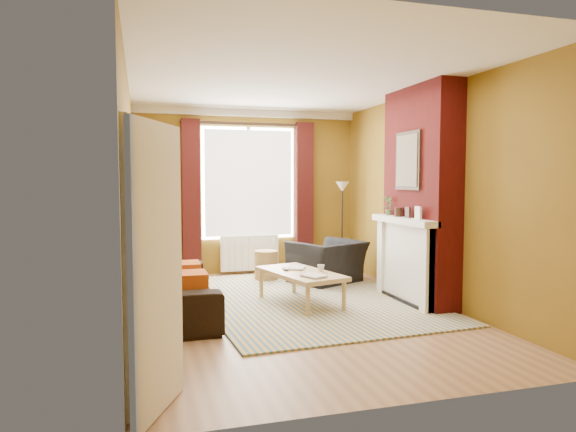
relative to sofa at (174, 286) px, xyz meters
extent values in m
plane|color=brown|center=(1.42, -0.27, -0.33)|extent=(5.50, 5.50, 0.00)
cube|color=brown|center=(1.42, 2.48, 1.07)|extent=(3.80, 0.02, 2.80)
cube|color=brown|center=(1.42, -3.02, 1.07)|extent=(3.80, 0.02, 2.80)
cube|color=brown|center=(3.32, -0.27, 1.07)|extent=(0.02, 5.50, 2.80)
cube|color=brown|center=(-0.48, -0.27, 1.07)|extent=(0.02, 5.50, 2.80)
cube|color=white|center=(1.42, -0.27, 2.47)|extent=(3.80, 5.50, 0.01)
cube|color=#430B09|center=(3.14, -0.27, 1.07)|extent=(0.35, 1.40, 2.80)
cube|color=white|center=(2.95, -0.27, 0.22)|extent=(0.12, 1.30, 1.10)
cube|color=white|center=(2.90, -0.27, 0.75)|extent=(0.22, 1.40, 0.08)
cube|color=white|center=(2.93, -0.85, 0.19)|extent=(0.16, 0.14, 1.04)
cube|color=white|center=(2.93, 0.31, 0.19)|extent=(0.16, 0.14, 1.04)
cube|color=black|center=(2.98, -0.27, 0.12)|extent=(0.06, 0.80, 0.90)
cube|color=black|center=(2.96, -0.27, -0.30)|extent=(0.20, 1.00, 0.06)
cube|color=white|center=(2.91, -0.62, 0.87)|extent=(0.03, 0.12, 0.16)
cube|color=black|center=(2.91, -0.37, 0.86)|extent=(0.03, 0.10, 0.14)
cylinder|color=black|center=(2.91, -0.12, 0.85)|extent=(0.10, 0.10, 0.12)
cube|color=black|center=(2.96, -0.27, 1.52)|extent=(0.03, 0.60, 0.75)
cube|color=#9A6534|center=(2.93, -0.27, 1.52)|extent=(0.01, 0.52, 0.66)
cube|color=white|center=(1.42, 2.44, 2.41)|extent=(3.80, 0.08, 0.12)
cube|color=white|center=(1.42, 2.45, 1.22)|extent=(1.60, 0.04, 1.90)
cube|color=white|center=(1.42, 2.41, 1.22)|extent=(1.50, 0.02, 1.80)
cube|color=white|center=(1.42, 2.43, 1.22)|extent=(0.06, 0.04, 1.90)
cube|color=#3C0F0D|center=(0.44, 2.36, 1.02)|extent=(0.30, 0.16, 2.50)
cube|color=#3C0F0D|center=(2.40, 2.36, 1.02)|extent=(0.30, 0.16, 2.50)
cylinder|color=black|center=(1.42, 2.36, 2.22)|extent=(2.30, 0.05, 0.05)
cube|color=white|center=(1.42, 2.38, 0.02)|extent=(1.00, 0.10, 0.60)
cube|color=white|center=(0.97, 2.32, 0.02)|extent=(0.04, 0.03, 0.56)
cube|color=white|center=(1.08, 2.32, 0.02)|extent=(0.04, 0.03, 0.56)
cube|color=white|center=(1.19, 2.32, 0.02)|extent=(0.04, 0.03, 0.56)
cube|color=white|center=(1.30, 2.32, 0.02)|extent=(0.04, 0.03, 0.56)
cube|color=white|center=(1.41, 2.32, 0.02)|extent=(0.04, 0.03, 0.56)
cube|color=white|center=(1.52, 2.32, 0.02)|extent=(0.04, 0.03, 0.56)
cube|color=white|center=(1.63, 2.32, 0.02)|extent=(0.04, 0.03, 0.56)
cube|color=white|center=(1.74, 2.32, 0.02)|extent=(0.04, 0.03, 0.56)
cube|color=white|center=(1.85, 2.32, 0.02)|extent=(0.04, 0.03, 0.56)
cube|color=black|center=(-0.45, -0.37, 1.42)|extent=(0.04, 0.44, 0.58)
cube|color=orange|center=(-0.43, -0.37, 1.42)|extent=(0.01, 0.38, 0.52)
cube|color=black|center=(-0.45, 0.28, 1.42)|extent=(0.04, 0.44, 0.58)
cube|color=green|center=(-0.43, 0.28, 1.42)|extent=(0.01, 0.38, 0.52)
cube|color=black|center=(-0.45, 0.93, 1.42)|extent=(0.04, 0.44, 0.58)
cube|color=#C65331|center=(-0.43, 0.93, 1.42)|extent=(0.01, 0.38, 0.52)
cube|color=white|center=(-0.46, -2.32, 0.67)|extent=(0.05, 0.94, 2.06)
cube|color=black|center=(-0.44, -2.32, 0.67)|extent=(0.02, 0.80, 1.98)
cube|color=white|center=(-0.26, -2.68, 0.67)|extent=(0.37, 0.74, 1.98)
imported|color=#467B37|center=(2.91, 0.18, 0.92)|extent=(0.14, 0.10, 0.27)
cube|color=#A8400E|center=(0.15, -0.60, 0.18)|extent=(0.34, 0.40, 0.16)
cube|color=#A8400E|center=(0.15, 0.10, 0.18)|extent=(0.34, 0.40, 0.16)
cube|color=#356692|center=(1.76, 0.27, -0.32)|extent=(3.01, 4.00, 0.02)
imported|color=black|center=(0.00, 0.00, 0.00)|extent=(0.92, 2.30, 0.67)
imported|color=black|center=(2.40, 1.20, -0.01)|extent=(1.30, 1.24, 0.66)
cube|color=tan|center=(1.59, -0.01, 0.07)|extent=(0.95, 1.42, 0.05)
cylinder|color=tan|center=(1.48, -0.64, -0.14)|extent=(0.07, 0.07, 0.38)
cylinder|color=tan|center=(1.99, -0.51, -0.14)|extent=(0.07, 0.07, 0.38)
cylinder|color=tan|center=(1.19, 0.50, -0.14)|extent=(0.07, 0.07, 0.38)
cylinder|color=tan|center=(1.69, 0.63, -0.14)|extent=(0.07, 0.07, 0.38)
cylinder|color=olive|center=(1.55, 1.71, -0.10)|extent=(0.41, 0.41, 0.47)
cylinder|color=black|center=(2.96, 1.96, -0.32)|extent=(0.31, 0.31, 0.03)
cylinder|color=black|center=(2.96, 1.96, 0.42)|extent=(0.03, 0.03, 1.45)
cone|color=beige|center=(2.96, 1.96, 1.15)|extent=(0.31, 0.31, 0.17)
imported|color=#999999|center=(1.53, -0.46, 0.11)|extent=(0.31, 0.35, 0.03)
imported|color=#999999|center=(1.49, 0.26, 0.11)|extent=(0.34, 0.38, 0.02)
imported|color=#999999|center=(1.84, -0.08, 0.14)|extent=(0.11, 0.11, 0.09)
cube|color=#252527|center=(1.43, 0.14, 0.11)|extent=(0.07, 0.17, 0.02)
camera|label=1|loc=(-0.36, -6.21, 1.27)|focal=32.00mm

